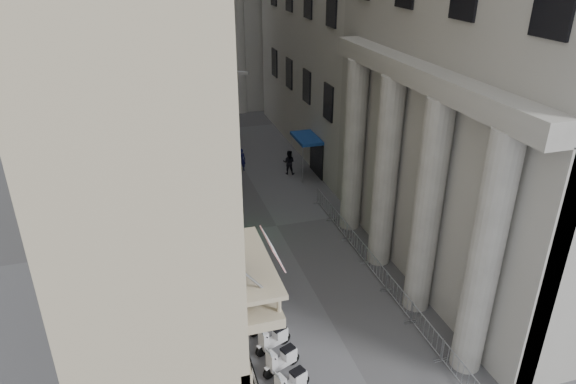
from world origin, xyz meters
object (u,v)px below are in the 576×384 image
(security_tent, at_px, (205,167))
(info_kiosk, at_px, (231,223))
(pedestrian_b, at_px, (289,162))
(street_lamp, at_px, (209,131))
(pedestrian_a, at_px, (241,160))

(security_tent, relative_size, info_kiosk, 2.13)
(security_tent, height_order, pedestrian_b, security_tent)
(street_lamp, xyz_separation_m, pedestrian_a, (3.11, 6.31, -4.59))
(pedestrian_b, bearing_deg, pedestrian_a, -1.03)
(info_kiosk, bearing_deg, street_lamp, 94.43)
(pedestrian_b, bearing_deg, street_lamp, 62.32)
(info_kiosk, bearing_deg, security_tent, 95.76)
(pedestrian_a, bearing_deg, security_tent, 80.33)
(security_tent, xyz_separation_m, info_kiosk, (0.72, -4.41, -1.79))
(info_kiosk, bearing_deg, pedestrian_b, 50.04)
(info_kiosk, relative_size, pedestrian_b, 1.04)
(street_lamp, bearing_deg, pedestrian_b, 58.44)
(info_kiosk, height_order, pedestrian_a, info_kiosk)
(security_tent, relative_size, pedestrian_b, 2.22)
(security_tent, relative_size, pedestrian_a, 2.33)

